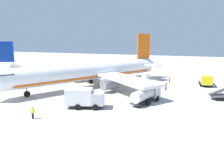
# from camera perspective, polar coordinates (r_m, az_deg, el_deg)

# --- Properties ---
(airliner_foreground) EXTENTS (37.56, 31.87, 11.90)m
(airliner_foreground) POSITION_cam_1_polar(r_m,az_deg,el_deg) (44.59, -5.35, 0.94)
(airliner_foreground) COLOR white
(airliner_foreground) RESTS_ON ground
(service_truck_fuel) EXTENTS (3.93, 6.13, 2.96)m
(service_truck_fuel) POSITION_cam_1_polar(r_m,az_deg,el_deg) (30.64, -7.89, -6.48)
(service_truck_fuel) COLOR silver
(service_truck_fuel) RESTS_ON ground
(service_truck_baggage) EXTENTS (6.90, 3.90, 2.40)m
(service_truck_baggage) POSITION_cam_1_polar(r_m,az_deg,el_deg) (33.38, 9.64, -5.57)
(service_truck_baggage) COLOR silver
(service_truck_baggage) RESTS_ON ground
(service_truck_catering) EXTENTS (5.76, 2.71, 2.68)m
(service_truck_catering) POSITION_cam_1_polar(r_m,az_deg,el_deg) (50.42, 25.03, -1.10)
(service_truck_catering) COLOR yellow
(service_truck_catering) RESTS_ON ground
(cargo_container_near) EXTENTS (2.27, 2.27, 2.07)m
(cargo_container_near) POSITION_cam_1_polar(r_m,az_deg,el_deg) (50.93, 9.50, -0.83)
(cargo_container_near) COLOR #333338
(cargo_container_near) RESTS_ON ground
(crew_marshaller) EXTENTS (0.25, 0.63, 1.71)m
(crew_marshaller) POSITION_cam_1_polar(r_m,az_deg,el_deg) (28.25, -21.67, -9.76)
(crew_marshaller) COLOR #191E33
(crew_marshaller) RESTS_ON ground
(crew_loader_left) EXTENTS (0.63, 0.24, 1.61)m
(crew_loader_left) POSITION_cam_1_polar(r_m,az_deg,el_deg) (50.13, 16.07, -1.28)
(crew_loader_left) COLOR #191E33
(crew_loader_left) RESTS_ON ground
(crew_loader_right) EXTENTS (0.51, 0.46, 1.76)m
(crew_loader_right) POSITION_cam_1_polar(r_m,az_deg,el_deg) (42.45, 15.09, -3.02)
(crew_loader_right) COLOR #191E33
(crew_loader_right) RESTS_ON ground
(apron_guide_line) EXTENTS (0.30, 60.00, 0.01)m
(apron_guide_line) POSITION_cam_1_polar(r_m,az_deg,el_deg) (45.18, 1.22, -3.28)
(apron_guide_line) COLOR yellow
(apron_guide_line) RESTS_ON ground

